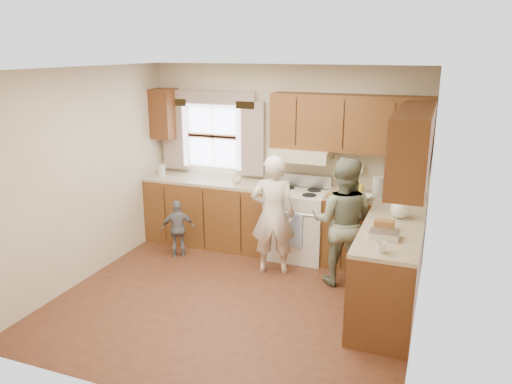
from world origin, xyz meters
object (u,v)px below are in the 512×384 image
at_px(stove, 298,223).
at_px(woman_right, 342,222).
at_px(child, 178,229).
at_px(woman_left, 273,215).

bearing_deg(stove, woman_right, -39.90).
bearing_deg(stove, child, -158.37).
height_order(woman_left, child, woman_left).
relative_size(woman_right, child, 1.95).
distance_m(woman_left, woman_right, 0.85).
xyz_separation_m(stove, child, (-1.48, -0.59, -0.08)).
bearing_deg(woman_left, woman_right, 164.61).
height_order(stove, woman_right, woman_right).
xyz_separation_m(stove, woman_left, (-0.15, -0.59, 0.28)).
relative_size(stove, child, 1.38).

